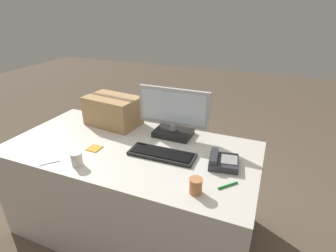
{
  "coord_description": "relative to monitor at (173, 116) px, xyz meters",
  "views": [
    {
      "loc": [
        0.88,
        -1.41,
        1.68
      ],
      "look_at": [
        0.24,
        0.14,
        0.9
      ],
      "focal_mm": 28.0,
      "sensor_mm": 36.0,
      "label": 1
    }
  ],
  "objects": [
    {
      "name": "paper_cup_left",
      "position": [
        -0.41,
        -0.62,
        -0.12
      ],
      "size": [
        0.08,
        0.08,
        0.09
      ],
      "color": "white",
      "rests_on": "office_desk"
    },
    {
      "name": "cardboard_box",
      "position": [
        -0.55,
        0.01,
        -0.04
      ],
      "size": [
        0.47,
        0.32,
        0.24
      ],
      "rotation": [
        0.0,
        0.0,
        -0.12
      ],
      "color": "tan",
      "rests_on": "office_desk"
    },
    {
      "name": "keyboard",
      "position": [
        0.04,
        -0.32,
        -0.15
      ],
      "size": [
        0.46,
        0.17,
        0.03
      ],
      "rotation": [
        0.0,
        0.0,
        0.02
      ],
      "color": "black",
      "rests_on": "office_desk"
    },
    {
      "name": "paper_cup_right",
      "position": [
        0.36,
        -0.6,
        -0.12
      ],
      "size": [
        0.07,
        0.07,
        0.09
      ],
      "color": "#BC7547",
      "rests_on": "office_desk"
    },
    {
      "name": "ground_plane",
      "position": [
        -0.22,
        -0.3,
        -0.91
      ],
      "size": [
        12.0,
        12.0,
        0.0
      ],
      "primitive_type": "plane",
      "color": "brown"
    },
    {
      "name": "sticky_note_pad",
      "position": [
        -0.44,
        -0.41,
        -0.16
      ],
      "size": [
        0.09,
        0.09,
        0.01
      ],
      "color": "gold",
      "rests_on": "office_desk"
    },
    {
      "name": "pen_marker",
      "position": [
        0.51,
        -0.48,
        -0.16
      ],
      "size": [
        0.1,
        0.11,
        0.01
      ],
      "rotation": [
        0.0,
        0.0,
        3.97
      ],
      "color": "#198C33",
      "rests_on": "office_desk"
    },
    {
      "name": "spoon",
      "position": [
        -0.61,
        -0.7,
        -0.16
      ],
      "size": [
        0.1,
        0.11,
        0.0
      ],
      "rotation": [
        0.0,
        0.0,
        3.97
      ],
      "color": "#B2B2B7",
      "rests_on": "office_desk"
    },
    {
      "name": "office_desk",
      "position": [
        -0.22,
        -0.3,
        -0.54
      ],
      "size": [
        1.8,
        0.9,
        0.75
      ],
      "color": "beige",
      "rests_on": "ground_plane"
    },
    {
      "name": "monitor",
      "position": [
        0.0,
        0.0,
        0.0
      ],
      "size": [
        0.55,
        0.2,
        0.38
      ],
      "color": "black",
      "rests_on": "office_desk"
    },
    {
      "name": "desk_phone",
      "position": [
        0.44,
        -0.27,
        -0.14
      ],
      "size": [
        0.21,
        0.21,
        0.07
      ],
      "rotation": [
        0.0,
        0.0,
        0.15
      ],
      "color": "#2D2D33",
      "rests_on": "office_desk"
    }
  ]
}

